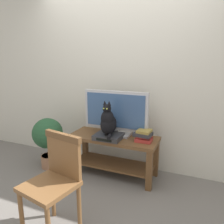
# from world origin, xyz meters

# --- Properties ---
(ground_plane) EXTENTS (12.00, 12.00, 0.00)m
(ground_plane) POSITION_xyz_m (0.00, 0.00, 0.00)
(ground_plane) COLOR slate
(back_wall) EXTENTS (7.00, 0.12, 2.80)m
(back_wall) POSITION_xyz_m (0.00, 0.88, 1.40)
(back_wall) COLOR beige
(back_wall) RESTS_ON ground
(tv_stand) EXTENTS (1.17, 0.47, 0.55)m
(tv_stand) POSITION_xyz_m (0.01, 0.48, 0.38)
(tv_stand) COLOR brown
(tv_stand) RESTS_ON ground
(tv) EXTENTS (0.88, 0.20, 0.60)m
(tv) POSITION_xyz_m (0.01, 0.55, 0.86)
(tv) COLOR #B7B7BC
(tv) RESTS_ON tv_stand
(media_box) EXTENTS (0.34, 0.30, 0.06)m
(media_box) POSITION_xyz_m (-0.02, 0.37, 0.58)
(media_box) COLOR #2D2D30
(media_box) RESTS_ON tv_stand
(cat) EXTENTS (0.20, 0.34, 0.44)m
(cat) POSITION_xyz_m (-0.01, 0.36, 0.78)
(cat) COLOR black
(cat) RESTS_ON media_box
(wooden_chair) EXTENTS (0.49, 0.49, 0.91)m
(wooden_chair) POSITION_xyz_m (-0.08, -0.66, 0.54)
(wooden_chair) COLOR brown
(wooden_chair) RESTS_ON ground
(book_stack) EXTENTS (0.23, 0.20, 0.15)m
(book_stack) POSITION_xyz_m (0.42, 0.46, 0.62)
(book_stack) COLOR #B2332D
(book_stack) RESTS_ON tv_stand
(potted_plant) EXTENTS (0.43, 0.43, 0.73)m
(potted_plant) POSITION_xyz_m (-0.93, 0.31, 0.47)
(potted_plant) COLOR #9E6B4C
(potted_plant) RESTS_ON ground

